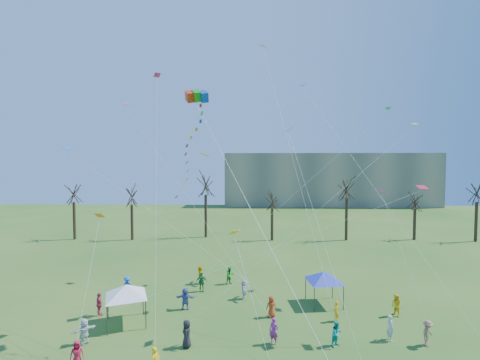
{
  "coord_description": "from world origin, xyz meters",
  "views": [
    {
      "loc": [
        -0.56,
        -17.06,
        12.09
      ],
      "look_at": [
        -1.32,
        5.0,
        11.0
      ],
      "focal_mm": 25.0,
      "sensor_mm": 36.0,
      "label": 1
    }
  ],
  "objects_px": {
    "distant_building": "(328,179)",
    "canopy_tent_white": "(126,291)",
    "canopy_tent_blue": "(324,277)",
    "big_box_kite": "(194,152)"
  },
  "relations": [
    {
      "from": "distant_building",
      "to": "canopy_tent_blue",
      "type": "xyz_separation_m",
      "value": [
        -16.33,
        -70.69,
        -5.09
      ]
    },
    {
      "from": "canopy_tent_blue",
      "to": "canopy_tent_white",
      "type": "bearing_deg",
      "value": -165.29
    },
    {
      "from": "distant_building",
      "to": "canopy_tent_blue",
      "type": "height_order",
      "value": "distant_building"
    },
    {
      "from": "big_box_kite",
      "to": "canopy_tent_blue",
      "type": "distance_m",
      "value": 15.71
    },
    {
      "from": "big_box_kite",
      "to": "canopy_tent_white",
      "type": "relative_size",
      "value": 5.32
    },
    {
      "from": "big_box_kite",
      "to": "distant_building",
      "type": "bearing_deg",
      "value": 70.94
    },
    {
      "from": "distant_building",
      "to": "canopy_tent_blue",
      "type": "distance_m",
      "value": 72.73
    },
    {
      "from": "distant_building",
      "to": "canopy_tent_white",
      "type": "height_order",
      "value": "distant_building"
    },
    {
      "from": "distant_building",
      "to": "canopy_tent_white",
      "type": "bearing_deg",
      "value": -113.14
    },
    {
      "from": "big_box_kite",
      "to": "canopy_tent_white",
      "type": "xyz_separation_m",
      "value": [
        -5.49,
        1.82,
        -10.28
      ]
    }
  ]
}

